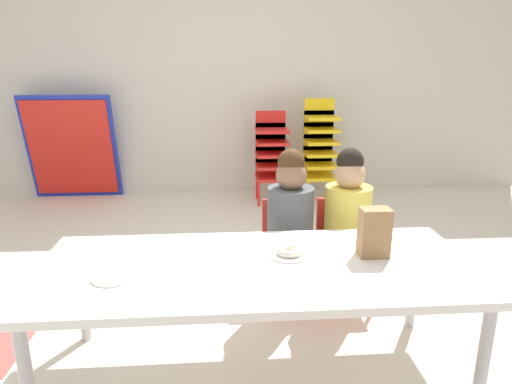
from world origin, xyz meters
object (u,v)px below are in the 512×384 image
at_px(seated_child_near_camera, 290,214).
at_px(paper_bag_brown, 374,232).
at_px(kid_chair_red_stack, 271,152).
at_px(paper_plate_center_table, 114,277).
at_px(craft_table, 257,273).
at_px(paper_plate_near_edge, 289,255).
at_px(seated_child_middle_seat, 347,213).
at_px(kid_chair_yellow_stack, 320,145).
at_px(donut_powdered_on_plate, 289,251).
at_px(folded_activity_table, 72,148).

height_order(seated_child_near_camera, paper_bag_brown, seated_child_near_camera).
bearing_deg(paper_bag_brown, kid_chair_red_stack, 93.72).
bearing_deg(paper_plate_center_table, craft_table, 7.89).
xyz_separation_m(seated_child_near_camera, paper_plate_center_table, (-0.82, -0.70, -0.01)).
xyz_separation_m(kid_chair_red_stack, paper_plate_near_edge, (-0.20, -2.60, 0.03)).
distance_m(seated_child_near_camera, seated_child_middle_seat, 0.33).
xyz_separation_m(seated_child_near_camera, seated_child_middle_seat, (0.33, 0.00, 0.00)).
distance_m(kid_chair_yellow_stack, paper_plate_near_edge, 2.69).
distance_m(seated_child_middle_seat, donut_powdered_on_plate, 0.67).
relative_size(paper_plate_near_edge, donut_powdered_on_plate, 1.56).
relative_size(paper_plate_center_table, donut_powdered_on_plate, 1.56).
xyz_separation_m(kid_chair_yellow_stack, folded_activity_table, (-2.54, 0.25, -0.04)).
relative_size(paper_bag_brown, paper_plate_near_edge, 1.22).
bearing_deg(craft_table, seated_child_near_camera, 69.20).
bearing_deg(paper_plate_near_edge, kid_chair_yellow_stack, 74.98).
bearing_deg(kid_chair_yellow_stack, paper_plate_center_table, -117.37).
height_order(seated_child_middle_seat, folded_activity_table, folded_activity_table).
distance_m(folded_activity_table, paper_bag_brown, 3.63).
xyz_separation_m(craft_table, paper_bag_brown, (0.52, 0.05, 0.15)).
height_order(seated_child_middle_seat, paper_bag_brown, seated_child_middle_seat).
height_order(seated_child_middle_seat, paper_plate_center_table, seated_child_middle_seat).
xyz_separation_m(seated_child_middle_seat, kid_chair_red_stack, (-0.21, 2.06, -0.04)).
xyz_separation_m(kid_chair_red_stack, paper_bag_brown, (0.17, -2.62, 0.13)).
height_order(folded_activity_table, donut_powdered_on_plate, folded_activity_table).
relative_size(seated_child_near_camera, kid_chair_yellow_stack, 0.88).
relative_size(kid_chair_yellow_stack, donut_powdered_on_plate, 8.99).
bearing_deg(donut_powdered_on_plate, seated_child_middle_seat, 52.44).
xyz_separation_m(paper_bag_brown, donut_powdered_on_plate, (-0.37, 0.03, -0.09)).
bearing_deg(paper_bag_brown, donut_powdered_on_plate, 175.93).
xyz_separation_m(paper_bag_brown, paper_plate_center_table, (-1.10, -0.13, -0.11)).
xyz_separation_m(seated_child_near_camera, paper_plate_near_edge, (-0.08, -0.53, -0.01)).
bearing_deg(folded_activity_table, kid_chair_red_stack, -7.05).
bearing_deg(kid_chair_red_stack, seated_child_near_camera, -93.26).
relative_size(seated_child_middle_seat, kid_chair_yellow_stack, 0.88).
bearing_deg(donut_powdered_on_plate, paper_plate_near_edge, 0.00).
bearing_deg(craft_table, paper_plate_near_edge, 28.25).
height_order(craft_table, kid_chair_yellow_stack, kid_chair_yellow_stack).
xyz_separation_m(craft_table, donut_powdered_on_plate, (0.15, 0.08, 0.07)).
distance_m(seated_child_middle_seat, paper_plate_center_table, 1.34).
relative_size(seated_child_middle_seat, folded_activity_table, 0.84).
height_order(seated_child_middle_seat, kid_chair_yellow_stack, kid_chair_yellow_stack).
xyz_separation_m(craft_table, kid_chair_red_stack, (0.35, 2.68, 0.02)).
height_order(paper_plate_center_table, donut_powdered_on_plate, donut_powdered_on_plate).
distance_m(kid_chair_red_stack, paper_bag_brown, 2.63).
xyz_separation_m(seated_child_middle_seat, kid_chair_yellow_stack, (0.29, 2.06, 0.02)).
height_order(kid_chair_yellow_stack, paper_plate_near_edge, kid_chair_yellow_stack).
distance_m(folded_activity_table, paper_plate_near_edge, 3.39).
height_order(kid_chair_red_stack, kid_chair_yellow_stack, kid_chair_yellow_stack).
distance_m(seated_child_middle_seat, folded_activity_table, 3.23).
relative_size(craft_table, paper_plate_center_table, 10.39).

